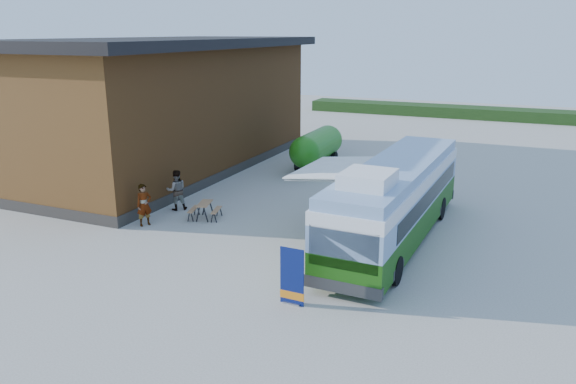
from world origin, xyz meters
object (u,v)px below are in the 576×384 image
at_px(picnic_table, 205,207).
at_px(slurry_tanker, 317,147).
at_px(bus, 396,199).
at_px(person_b, 176,190).
at_px(person_a, 144,205).
at_px(banner, 292,282).

distance_m(picnic_table, slurry_tanker, 10.85).
relative_size(bus, person_b, 6.35).
bearing_deg(person_a, banner, -85.65).
bearing_deg(banner, person_a, 156.57).
height_order(picnic_table, slurry_tanker, slurry_tanker).
distance_m(person_b, slurry_tanker, 10.59).
bearing_deg(person_a, bus, -46.62).
height_order(bus, person_b, bus).
relative_size(banner, picnic_table, 1.18).
xyz_separation_m(bus, picnic_table, (-8.16, -0.63, -1.18)).
bearing_deg(person_b, slurry_tanker, -146.86).
relative_size(person_b, slurry_tanker, 0.30).
xyz_separation_m(person_b, slurry_tanker, (2.98, 10.16, 0.37)).
distance_m(bus, person_a, 10.33).
height_order(banner, slurry_tanker, slurry_tanker).
distance_m(picnic_table, person_a, 2.57).
relative_size(bus, slurry_tanker, 1.93).
height_order(picnic_table, person_b, person_b).
xyz_separation_m(picnic_table, slurry_tanker, (1.13, 10.76, 0.76)).
bearing_deg(bus, banner, -101.34).
height_order(bus, person_a, bus).
bearing_deg(person_a, slurry_tanker, 16.61).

